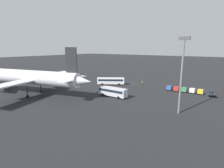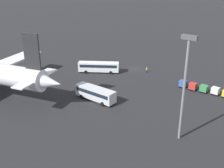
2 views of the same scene
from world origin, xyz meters
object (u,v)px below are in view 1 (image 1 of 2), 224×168
cargo_cart_yellow (201,92)px  cargo_cart_white (192,90)px  cargo_cart_green (184,90)px  cargo_cart_red (177,89)px  cargo_cart_blue (169,88)px  shuttle_bus_near (111,81)px  baggage_tug (212,94)px  airplane (30,77)px  worker_person (142,83)px  shuttle_bus_far (113,91)px

cargo_cart_yellow → cargo_cart_white: same height
cargo_cart_white → cargo_cart_green: same height
cargo_cart_red → cargo_cart_blue: (2.91, -0.11, 0.00)m
cargo_cart_yellow → cargo_cart_red: size_ratio=1.00×
cargo_cart_yellow → cargo_cart_white: 2.91m
shuttle_bus_near → cargo_cart_white: shuttle_bus_near is taller
cargo_cart_white → cargo_cart_blue: (8.74, 0.54, 0.00)m
cargo_cart_white → cargo_cart_green: (2.91, 0.35, 0.00)m
cargo_cart_yellow → cargo_cart_green: 5.83m
baggage_tug → cargo_cart_blue: 15.52m
cargo_cart_green → cargo_cart_blue: (5.83, 0.19, 0.00)m
airplane → worker_person: size_ratio=29.11×
cargo_cart_yellow → shuttle_bus_far: bearing=39.6°
baggage_tug → cargo_cart_green: size_ratio=1.24×
baggage_tug → cargo_cart_white: (6.78, -0.61, 0.25)m
airplane → cargo_cart_red: airplane is taller
shuttle_bus_far → baggage_tug: shuttle_bus_far is taller
shuttle_bus_far → baggage_tug: bearing=-144.4°
cargo_cart_yellow → cargo_cart_white: (2.91, -0.10, 0.00)m
shuttle_bus_far → cargo_cart_green: (-19.97, -21.07, -0.79)m
baggage_tug → cargo_cart_yellow: size_ratio=1.24×
airplane → cargo_cart_white: bearing=-157.8°
shuttle_bus_far → baggage_tug: size_ratio=4.29×
worker_person → cargo_cart_green: 20.68m
cargo_cart_yellow → cargo_cart_red: bearing=3.6°
baggage_tug → cargo_cart_blue: baggage_tug is taller
airplane → cargo_cart_green: (-46.64, -36.72, -5.47)m
shuttle_bus_near → cargo_cart_yellow: (-38.29, -5.04, -0.81)m
airplane → baggage_tug: size_ratio=19.48×
shuttle_bus_near → cargo_cart_blue: size_ratio=5.77×
airplane → cargo_cart_blue: airplane is taller
worker_person → airplane: bearing=57.3°
shuttle_bus_far → baggage_tug: (-29.66, -20.81, -1.04)m
airplane → shuttle_bus_far: 31.27m
cargo_cart_white → cargo_cart_green: size_ratio=1.00×
shuttle_bus_far → cargo_cart_yellow: size_ratio=5.33×
cargo_cart_green → cargo_cart_red: size_ratio=1.00×
shuttle_bus_near → cargo_cart_red: size_ratio=5.77×
baggage_tug → cargo_cart_red: 12.61m
cargo_cart_blue → cargo_cart_white: bearing=-176.4°
cargo_cart_blue → cargo_cart_green: bearing=-178.1°
shuttle_bus_far → cargo_cart_white: 31.36m
shuttle_bus_near → shuttle_bus_far: 20.53m
cargo_cart_yellow → cargo_cart_red: 8.76m
cargo_cart_yellow → cargo_cart_green: (5.83, 0.25, 0.00)m
airplane → baggage_tug: airplane is taller
airplane → cargo_cart_red: bearing=-154.9°
shuttle_bus_far → worker_person: shuttle_bus_far is taller
cargo_cart_red → cargo_cart_yellow: bearing=-176.4°
worker_person → cargo_cart_blue: cargo_cart_blue is taller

